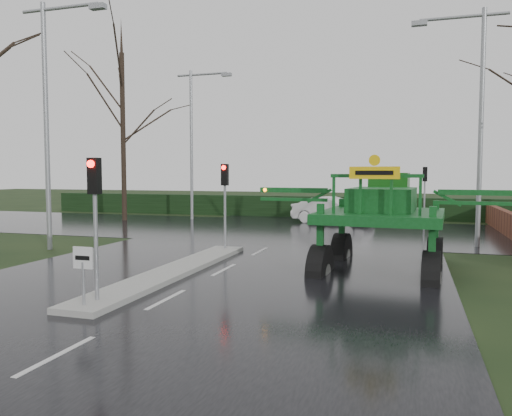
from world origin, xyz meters
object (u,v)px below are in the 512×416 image
(street_light_right, at_px, (474,106))
(street_light_left_far, at_px, (195,131))
(traffic_signal_mid, at_px, (225,188))
(street_light_left_near, at_px, (52,103))
(keep_left_sign, at_px, (83,266))
(traffic_signal_near, at_px, (95,198))
(white_sedan, at_px, (332,224))
(traffic_signal_far, at_px, (425,183))
(crop_sprayer, at_px, (322,204))

(street_light_right, height_order, street_light_left_far, same)
(traffic_signal_mid, bearing_deg, street_light_right, 25.40)
(traffic_signal_mid, relative_size, street_light_left_near, 0.35)
(keep_left_sign, bearing_deg, street_light_left_near, 132.59)
(traffic_signal_near, xyz_separation_m, white_sedan, (2.34, 21.07, -2.59))
(keep_left_sign, distance_m, street_light_left_near, 11.32)
(white_sedan, bearing_deg, street_light_left_near, 162.91)
(traffic_signal_mid, xyz_separation_m, white_sedan, (2.34, 12.57, -2.59))
(traffic_signal_far, relative_size, street_light_left_far, 0.35)
(street_light_left_near, distance_m, white_sedan, 17.85)
(keep_left_sign, xyz_separation_m, traffic_signal_mid, (0.00, 8.99, 1.53))
(street_light_left_far, bearing_deg, traffic_signal_far, 0.03)
(traffic_signal_near, bearing_deg, white_sedan, 83.67)
(traffic_signal_far, relative_size, street_light_right, 0.35)
(traffic_signal_mid, distance_m, street_light_left_near, 7.83)
(keep_left_sign, bearing_deg, street_light_left_far, 107.78)
(keep_left_sign, xyz_separation_m, traffic_signal_near, (0.00, 0.49, 1.53))
(street_light_left_near, bearing_deg, traffic_signal_far, 43.63)
(keep_left_sign, distance_m, crop_sprayer, 7.63)
(keep_left_sign, height_order, street_light_left_near, street_light_left_near)
(keep_left_sign, distance_m, street_light_left_far, 23.11)
(street_light_left_far, bearing_deg, white_sedan, 0.35)
(traffic_signal_mid, bearing_deg, white_sedan, 79.46)
(keep_left_sign, relative_size, traffic_signal_far, 0.38)
(street_light_left_near, bearing_deg, white_sedan, 56.70)
(traffic_signal_far, distance_m, crop_sprayer, 15.75)
(street_light_right, bearing_deg, keep_left_sign, -125.12)
(traffic_signal_far, xyz_separation_m, white_sedan, (-5.46, 0.05, -2.59))
(white_sedan, bearing_deg, traffic_signal_far, -74.30)
(traffic_signal_far, height_order, crop_sprayer, crop_sprayer)
(crop_sprayer, bearing_deg, street_light_left_near, 177.06)
(keep_left_sign, distance_m, street_light_right, 17.23)
(keep_left_sign, xyz_separation_m, traffic_signal_far, (7.80, 21.51, 1.53))
(traffic_signal_near, xyz_separation_m, traffic_signal_mid, (0.00, 8.50, 0.00))
(crop_sprayer, bearing_deg, traffic_signal_far, 81.43)
(keep_left_sign, height_order, traffic_signal_mid, traffic_signal_mid)
(traffic_signal_far, bearing_deg, crop_sprayer, 77.50)
(keep_left_sign, height_order, street_light_right, street_light_right)
(keep_left_sign, bearing_deg, crop_sprayer, 54.42)
(keep_left_sign, relative_size, white_sedan, 0.27)
(traffic_signal_far, distance_m, street_light_left_far, 15.08)
(keep_left_sign, height_order, traffic_signal_far, traffic_signal_far)
(traffic_signal_near, xyz_separation_m, street_light_right, (9.49, 13.01, 3.40))
(street_light_left_near, xyz_separation_m, street_light_right, (16.39, 6.00, 0.00))
(street_light_left_near, height_order, crop_sprayer, street_light_left_near)
(street_light_right, distance_m, white_sedan, 12.33)
(street_light_left_near, distance_m, crop_sprayer, 11.99)
(traffic_signal_far, bearing_deg, street_light_right, 101.95)
(traffic_signal_mid, bearing_deg, keep_left_sign, -90.00)
(traffic_signal_near, xyz_separation_m, traffic_signal_far, (7.80, 21.02, 0.00))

